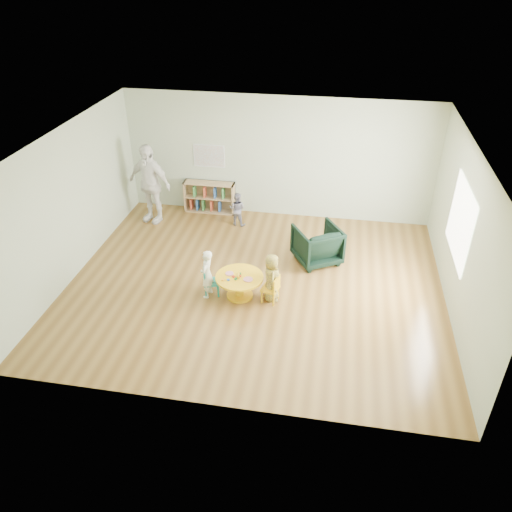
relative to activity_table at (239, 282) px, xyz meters
The scene contains 11 objects.
room 1.66m from the activity_table, 62.25° to the left, with size 7.10×7.00×2.80m.
activity_table is the anchor object (origin of this frame).
kid_chair_left 0.56m from the activity_table, behind, with size 0.35×0.35×0.52m.
kid_chair_right 0.61m from the activity_table, ahead, with size 0.34×0.34×0.53m.
bookshelf 3.57m from the activity_table, 113.18° to the left, with size 1.20×0.30×0.75m.
alphabet_poster 3.82m from the activity_table, 112.22° to the left, with size 0.74×0.01×0.54m.
armchair 1.95m from the activity_table, 48.26° to the left, with size 0.82×0.85×0.77m, color black.
child_left 0.61m from the activity_table, behind, with size 0.34×0.23×0.94m, color white.
child_right 0.60m from the activity_table, ahead, with size 0.45×0.29×0.93m, color yellow.
toddler 2.78m from the activity_table, 102.58° to the left, with size 0.38×0.30×0.79m, color #19183D.
adult_caretaker 3.72m from the activity_table, 134.91° to the left, with size 1.08×0.45×1.84m, color white.
Camera 1 is at (1.36, -7.65, 5.48)m, focal length 35.00 mm.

